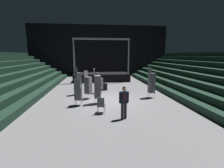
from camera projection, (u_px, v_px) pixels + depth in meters
The scene contains 13 objects.
ground_plane at pixel (108, 101), 11.56m from camera, with size 22.00×30.00×0.10m, color slate.
arena_end_wall at pixel (100, 51), 25.49m from camera, with size 22.00×0.30×8.00m, color black.
bleacher_bank_right at pixel (202, 73), 13.09m from camera, with size 6.00×24.00×3.60m.
stage_riser at pixel (102, 76), 20.48m from camera, with size 7.00×3.08×5.24m.
man_with_tie at pixel (124, 101), 8.06m from camera, with size 0.57×0.35×1.73m.
chair_stack_front_left at pixel (88, 85), 11.88m from camera, with size 0.61×0.61×2.14m.
chair_stack_front_right at pixel (151, 83), 12.15m from camera, with size 0.47×0.47×2.39m.
chair_stack_mid_left at pixel (100, 83), 13.68m from camera, with size 0.56×0.56×1.79m.
chair_stack_mid_right at pixel (78, 81), 13.11m from camera, with size 0.61×0.61×2.31m.
chair_stack_mid_centre at pixel (78, 92), 10.27m from camera, with size 0.50×0.50×1.79m.
chair_stack_rear_left at pixel (97, 86), 10.64m from camera, with size 0.45×0.45×2.39m.
equipment_road_case at pixel (102, 87), 14.87m from camera, with size 0.90×0.60×0.63m, color black.
loose_chair_near_man at pixel (101, 104), 8.93m from camera, with size 0.52×0.52×0.95m.
Camera 1 is at (-0.92, -11.11, 3.27)m, focal length 25.33 mm.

